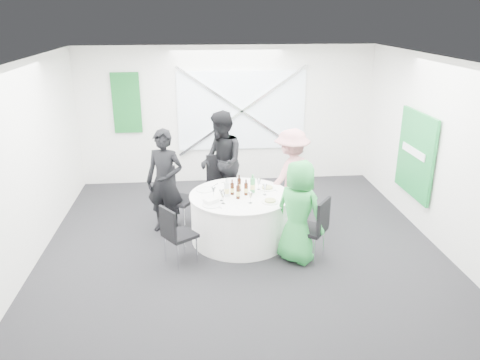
{
  "coord_description": "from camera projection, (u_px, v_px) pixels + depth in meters",
  "views": [
    {
      "loc": [
        -0.64,
        -6.45,
        3.43
      ],
      "look_at": [
        0.0,
        0.2,
        1.0
      ],
      "focal_mm": 35.0,
      "sensor_mm": 36.0,
      "label": 1
    }
  ],
  "objects": [
    {
      "name": "person_man_back",
      "position": [
        221.0,
        162.0,
        8.25
      ],
      "size": [
        0.63,
        0.95,
        1.81
      ],
      "primitive_type": "imported",
      "rotation": [
        0.0,
        0.0,
        -1.39
      ],
      "color": "black",
      "rests_on": "floor"
    },
    {
      "name": "chair_back",
      "position": [
        220.0,
        179.0,
        8.35
      ],
      "size": [
        0.54,
        0.55,
        1.02
      ],
      "rotation": [
        0.0,
        0.0,
        0.2
      ],
      "color": "black",
      "rests_on": "floor"
    },
    {
      "name": "wine_glass_f",
      "position": [
        223.0,
        196.0,
        6.82
      ],
      "size": [
        0.07,
        0.07,
        0.17
      ],
      "color": "white",
      "rests_on": "banquet_table"
    },
    {
      "name": "green_sign",
      "position": [
        415.0,
        154.0,
        7.68
      ],
      "size": [
        0.05,
        1.2,
        1.4
      ],
      "primitive_type": "cube",
      "color": "#178135",
      "rests_on": "wall_right"
    },
    {
      "name": "floor",
      "position": [
        241.0,
        245.0,
        7.27
      ],
      "size": [
        6.0,
        6.0,
        0.0
      ],
      "primitive_type": "plane",
      "color": "black",
      "rests_on": "ground"
    },
    {
      "name": "wine_glass_e",
      "position": [
        265.0,
        187.0,
        7.15
      ],
      "size": [
        0.07,
        0.07,
        0.17
      ],
      "color": "white",
      "rests_on": "banquet_table"
    },
    {
      "name": "fork_a",
      "position": [
        205.0,
        201.0,
        6.95
      ],
      "size": [
        0.1,
        0.13,
        0.01
      ],
      "primitive_type": "cube",
      "rotation": [
        0.0,
        0.0,
        -2.48
      ],
      "color": "silver",
      "rests_on": "banquet_table"
    },
    {
      "name": "person_man_back_left",
      "position": [
        165.0,
        182.0,
        7.46
      ],
      "size": [
        0.73,
        0.6,
        1.71
      ],
      "primitive_type": "imported",
      "rotation": [
        0.0,
        0.0,
        -0.36
      ],
      "color": "black",
      "rests_on": "floor"
    },
    {
      "name": "plate_front_left",
      "position": [
        211.0,
        205.0,
        6.8
      ],
      "size": [
        0.27,
        0.27,
        0.01
      ],
      "color": "white",
      "rests_on": "banquet_table"
    },
    {
      "name": "plate_back_right",
      "position": [
        267.0,
        188.0,
        7.42
      ],
      "size": [
        0.26,
        0.26,
        0.04
      ],
      "color": "white",
      "rests_on": "banquet_table"
    },
    {
      "name": "window_brace_a",
      "position": [
        242.0,
        111.0,
        9.51
      ],
      "size": [
        2.63,
        0.05,
        1.84
      ],
      "primitive_type": "cube",
      "rotation": [
        0.0,
        0.97,
        0.0
      ],
      "color": "silver",
      "rests_on": "window_panel"
    },
    {
      "name": "wine_glass_a",
      "position": [
        259.0,
        182.0,
        7.37
      ],
      "size": [
        0.07,
        0.07,
        0.17
      ],
      "color": "white",
      "rests_on": "banquet_table"
    },
    {
      "name": "chair_front_right",
      "position": [
        315.0,
        225.0,
        6.65
      ],
      "size": [
        0.61,
        0.6,
        0.95
      ],
      "rotation": [
        0.0,
        0.0,
        4.07
      ],
      "color": "black",
      "rests_on": "floor"
    },
    {
      "name": "plate_front_right",
      "position": [
        270.0,
        201.0,
        6.9
      ],
      "size": [
        0.25,
        0.25,
        0.04
      ],
      "color": "white",
      "rests_on": "banquet_table"
    },
    {
      "name": "green_banner",
      "position": [
        127.0,
        103.0,
        9.27
      ],
      "size": [
        0.55,
        0.04,
        1.2
      ],
      "primitive_type": "cube",
      "color": "#125B24",
      "rests_on": "wall_back"
    },
    {
      "name": "fork_d",
      "position": [
        215.0,
        185.0,
        7.58
      ],
      "size": [
        0.1,
        0.13,
        0.01
      ],
      "primitive_type": "cube",
      "rotation": [
        0.0,
        0.0,
        2.54
      ],
      "color": "silver",
      "rests_on": "banquet_table"
    },
    {
      "name": "beer_bottle_a",
      "position": [
        232.0,
        189.0,
        7.17
      ],
      "size": [
        0.06,
        0.06,
        0.24
      ],
      "color": "#3C190B",
      "rests_on": "banquet_table"
    },
    {
      "name": "fork_b",
      "position": [
        246.0,
        182.0,
        7.73
      ],
      "size": [
        0.15,
        0.02,
        0.01
      ],
      "primitive_type": "cube",
      "rotation": [
        0.0,
        0.0,
        1.61
      ],
      "color": "silver",
      "rests_on": "banquet_table"
    },
    {
      "name": "wine_glass_d",
      "position": [
        213.0,
        190.0,
        7.04
      ],
      "size": [
        0.07,
        0.07,
        0.17
      ],
      "color": "white",
      "rests_on": "banquet_table"
    },
    {
      "name": "knife_b",
      "position": [
        226.0,
        183.0,
        7.69
      ],
      "size": [
        0.15,
        0.02,
        0.01
      ],
      "primitive_type": "cube",
      "rotation": [
        0.0,
        0.0,
        1.59
      ],
      "color": "silver",
      "rests_on": "banquet_table"
    },
    {
      "name": "wine_glass_c",
      "position": [
        222.0,
        193.0,
        6.93
      ],
      "size": [
        0.07,
        0.07,
        0.17
      ],
      "color": "white",
      "rests_on": "banquet_table"
    },
    {
      "name": "green_water_bottle",
      "position": [
        253.0,
        185.0,
        7.25
      ],
      "size": [
        0.08,
        0.08,
        0.29
      ],
      "color": "#3D9F54",
      "rests_on": "banquet_table"
    },
    {
      "name": "wall_back",
      "position": [
        227.0,
        115.0,
        9.6
      ],
      "size": [
        6.0,
        0.0,
        6.0
      ],
      "primitive_type": "plane",
      "rotation": [
        1.57,
        0.0,
        0.0
      ],
      "color": "white",
      "rests_on": "floor"
    },
    {
      "name": "banquet_table",
      "position": [
        240.0,
        217.0,
        7.32
      ],
      "size": [
        1.56,
        1.56,
        0.76
      ],
      "color": "white",
      "rests_on": "floor"
    },
    {
      "name": "wine_glass_b",
      "position": [
        251.0,
        195.0,
        6.84
      ],
      "size": [
        0.07,
        0.07,
        0.17
      ],
      "color": "white",
      "rests_on": "banquet_table"
    },
    {
      "name": "window_panel",
      "position": [
        242.0,
        111.0,
        9.55
      ],
      "size": [
        2.6,
        0.03,
        1.6
      ],
      "primitive_type": "cube",
      "color": "silver",
      "rests_on": "wall_back"
    },
    {
      "name": "person_woman_green",
      "position": [
        299.0,
        212.0,
        6.58
      ],
      "size": [
        0.87,
        0.86,
        1.51
      ],
      "primitive_type": "imported",
      "rotation": [
        0.0,
        0.0,
        2.38
      ],
      "color": "green",
      "rests_on": "floor"
    },
    {
      "name": "beer_bottle_d",
      "position": [
        238.0,
        192.0,
        7.01
      ],
      "size": [
        0.06,
        0.06,
        0.26
      ],
      "color": "#3C190B",
      "rests_on": "banquet_table"
    },
    {
      "name": "person_woman_pink",
      "position": [
        291.0,
        176.0,
        7.88
      ],
      "size": [
        1.13,
        1.0,
        1.61
      ],
      "primitive_type": "imported",
      "rotation": [
        0.0,
        0.0,
        -2.52
      ],
      "color": "tan",
      "rests_on": "floor"
    },
    {
      "name": "chair_back_left",
      "position": [
        175.0,
        193.0,
        7.71
      ],
      "size": [
        0.62,
        0.62,
        1.0
      ],
      "rotation": [
        0.0,
        0.0,
        1.05
      ],
      "color": "black",
      "rests_on": "floor"
    },
    {
      "name": "knife_a",
      "position": [
        219.0,
        207.0,
        6.73
      ],
      "size": [
        0.1,
        0.13,
        0.01
      ],
      "primitive_type": "cube",
      "rotation": [
        0.0,
        0.0,
        -2.52
      ],
      "color": "silver",
      "rests_on": "banquet_table"
    },
    {
      "name": "napkin",
      "position": [
        211.0,
        201.0,
        6.85
      ],
      "size": [
        0.23,
        0.22,
        0.05
      ],
      "primitive_type": "cube",
      "rotation": [
        0.0,
        0.0,
        0.63
      ],
      "color": "white",
      "rests_on": "plate_front_left"
    },
    {
      "name": "wall_left",
      "position": [
        28.0,
        165.0,
        6.52
      ],
      "size": [
        0.0,
        6.0,
        6.0
      ],
      "primitive_type": "plane",
      "rotation": [
        1.57,
        0.0,
        1.57
      ],
      "color": "white",
      "rests_on": "floor"
    },
    {
      "name": "knife_c",
      "position": [
        261.0,
        184.0,
        7.63
      ],
      "size": [
        0.09,
        0.14,
        0.01
      ],
      "primitive_type": "cube",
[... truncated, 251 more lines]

